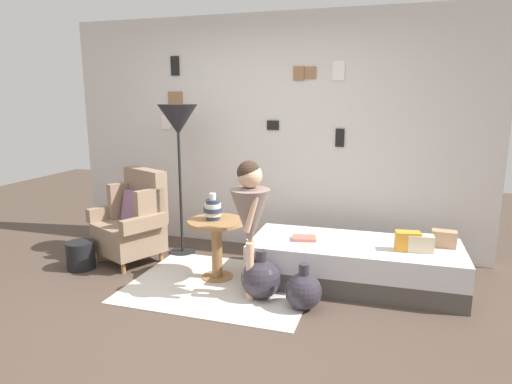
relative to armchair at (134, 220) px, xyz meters
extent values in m
plane|color=#4C3D33|center=(1.23, -1.03, -0.44)|extent=(12.00, 12.00, 0.00)
cube|color=silver|center=(1.23, 0.92, 0.86)|extent=(4.80, 0.10, 2.60)
cube|color=olive|center=(1.56, 0.86, 1.52)|extent=(0.12, 0.02, 0.15)
cube|color=#99998F|center=(1.56, 0.86, 1.52)|extent=(0.09, 0.01, 0.11)
cube|color=white|center=(-0.05, 0.86, 0.98)|extent=(0.11, 0.02, 0.16)
cube|color=#BBBBB4|center=(-0.05, 0.86, 0.98)|extent=(0.09, 0.01, 0.12)
cube|color=white|center=(1.98, 0.86, 1.54)|extent=(0.12, 0.02, 0.20)
cube|color=#B2B2AA|center=(1.98, 0.86, 1.54)|extent=(0.10, 0.01, 0.15)
cube|color=olive|center=(0.09, 0.86, 1.22)|extent=(0.18, 0.02, 0.23)
cube|color=gray|center=(0.09, 0.86, 1.22)|extent=(0.14, 0.01, 0.18)
cube|color=olive|center=(1.68, 0.86, 1.53)|extent=(0.13, 0.02, 0.12)
cube|color=#A9A99F|center=(1.68, 0.86, 1.53)|extent=(0.10, 0.01, 0.10)
cube|color=black|center=(2.02, 0.86, 0.85)|extent=(0.09, 0.02, 0.19)
cube|color=#9D9D91|center=(2.02, 0.86, 0.85)|extent=(0.07, 0.01, 0.15)
cube|color=black|center=(0.10, 0.86, 1.63)|extent=(0.10, 0.02, 0.22)
cube|color=#A9A9A7|center=(0.10, 0.86, 1.63)|extent=(0.08, 0.01, 0.17)
cube|color=black|center=(1.28, 0.86, 0.97)|extent=(0.13, 0.02, 0.10)
cube|color=beige|center=(1.28, 0.86, 0.97)|extent=(0.11, 0.01, 0.08)
cube|color=silver|center=(1.12, -0.34, -0.43)|extent=(1.66, 1.32, 0.01)
cylinder|color=#9E7042|center=(-0.34, -0.16, -0.38)|extent=(0.04, 0.04, 0.12)
cylinder|color=#9E7042|center=(0.09, -0.37, -0.38)|extent=(0.04, 0.04, 0.12)
cylinder|color=#9E7042|center=(-0.15, 0.24, -0.38)|extent=(0.04, 0.04, 0.12)
cylinder|color=#9E7042|center=(0.28, 0.03, -0.38)|extent=(0.04, 0.04, 0.12)
cube|color=#8C725B|center=(-0.03, -0.06, -0.17)|extent=(0.78, 0.76, 0.30)
cube|color=#8C725B|center=(0.07, 0.14, 0.26)|extent=(0.60, 0.39, 0.55)
cube|color=#8C725B|center=(-0.22, 0.14, 0.17)|extent=(0.21, 0.31, 0.39)
cube|color=#8C725B|center=(0.25, -0.09, 0.17)|extent=(0.21, 0.31, 0.39)
cube|color=#8C725B|center=(-0.34, 0.06, 0.05)|extent=(0.30, 0.49, 0.14)
cube|color=#8C725B|center=(0.26, -0.22, 0.05)|extent=(0.30, 0.49, 0.14)
cube|color=gray|center=(0.01, 0.03, 0.14)|extent=(0.40, 0.30, 0.33)
cube|color=#4C4742|center=(2.28, 0.07, -0.35)|extent=(1.92, 0.84, 0.18)
cube|color=silver|center=(2.28, 0.07, -0.15)|extent=(1.92, 0.84, 0.22)
cube|color=tan|center=(3.05, 0.20, 0.03)|extent=(0.22, 0.14, 0.15)
cube|color=beige|center=(2.84, 0.00, 0.04)|extent=(0.22, 0.14, 0.15)
cube|color=orange|center=(2.74, -0.01, 0.05)|extent=(0.22, 0.15, 0.17)
cylinder|color=#9E7042|center=(1.02, -0.19, -0.43)|extent=(0.30, 0.30, 0.02)
cylinder|color=#9E7042|center=(1.02, -0.19, -0.15)|extent=(0.10, 0.10, 0.53)
cylinder|color=#9E7042|center=(1.02, -0.19, 0.12)|extent=(0.54, 0.54, 0.03)
cylinder|color=#2D384C|center=(0.98, -0.18, 0.16)|extent=(0.13, 0.13, 0.04)
cylinder|color=white|center=(0.98, -0.18, 0.20)|extent=(0.15, 0.15, 0.04)
cylinder|color=#2D384C|center=(0.98, -0.18, 0.24)|extent=(0.18, 0.18, 0.04)
cylinder|color=white|center=(0.98, -0.18, 0.28)|extent=(0.15, 0.15, 0.04)
cylinder|color=#2D384C|center=(0.98, -0.18, 0.31)|extent=(0.13, 0.13, 0.04)
cylinder|color=white|center=(0.98, -0.18, 0.36)|extent=(0.06, 0.06, 0.06)
cylinder|color=black|center=(0.37, 0.36, -0.43)|extent=(0.28, 0.28, 0.02)
cylinder|color=black|center=(0.37, 0.36, 0.35)|extent=(0.03, 0.03, 1.54)
cone|color=#232328|center=(0.37, 0.36, 1.04)|extent=(0.42, 0.42, 0.32)
cylinder|color=#D8AD8E|center=(1.47, -0.55, -0.18)|extent=(0.07, 0.07, 0.51)
cylinder|color=#D8AD8E|center=(1.44, -0.45, -0.18)|extent=(0.07, 0.07, 0.51)
cone|color=gray|center=(1.46, -0.50, 0.28)|extent=(0.34, 0.34, 0.49)
cylinder|color=gray|center=(1.46, -0.50, 0.44)|extent=(0.17, 0.17, 0.19)
cylinder|color=#D8AD8E|center=(1.51, -0.61, 0.35)|extent=(0.14, 0.08, 0.33)
cylinder|color=#D8AD8E|center=(1.44, -0.38, 0.35)|extent=(0.14, 0.08, 0.33)
sphere|color=#D8AD8E|center=(1.46, -0.50, 0.64)|extent=(0.21, 0.21, 0.21)
sphere|color=#38281E|center=(1.45, -0.50, 0.67)|extent=(0.20, 0.20, 0.20)
cube|color=#C86B57|center=(1.82, 0.01, -0.02)|extent=(0.25, 0.21, 0.03)
sphere|color=#332D38|center=(1.55, -0.48, -0.27)|extent=(0.35, 0.35, 0.35)
cylinder|color=#332D38|center=(1.55, -0.48, -0.05)|extent=(0.10, 0.10, 0.09)
sphere|color=#332D38|center=(1.94, -0.57, -0.29)|extent=(0.31, 0.31, 0.31)
cylinder|color=#332D38|center=(1.94, -0.57, -0.09)|extent=(0.09, 0.09, 0.09)
cylinder|color=black|center=(-0.40, -0.38, -0.30)|extent=(0.28, 0.28, 0.28)
camera|label=1|loc=(2.58, -3.94, 1.28)|focal=31.27mm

